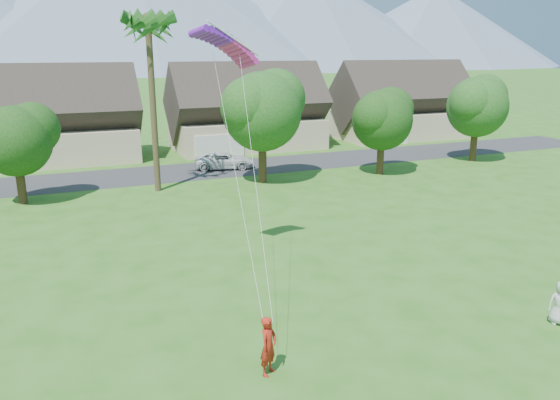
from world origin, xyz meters
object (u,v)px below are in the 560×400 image
kite_flyer (268,346)px  parked_car (224,161)px  watcher (560,303)px  parafoil_kite (226,42)px

kite_flyer → parked_car: kite_flyer is taller
watcher → parked_car: watcher is taller
watcher → parafoil_kite: bearing=162.3°
watcher → parafoil_kite: (-9.57, 10.39, 9.42)m
kite_flyer → parafoil_kite: size_ratio=0.57×
parked_car → parafoil_kite: parafoil_kite is taller
watcher → parked_car: 31.67m
kite_flyer → parked_car: 31.35m
watcher → parafoil_kite: 16.98m
watcher → parked_car: size_ratio=0.33×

